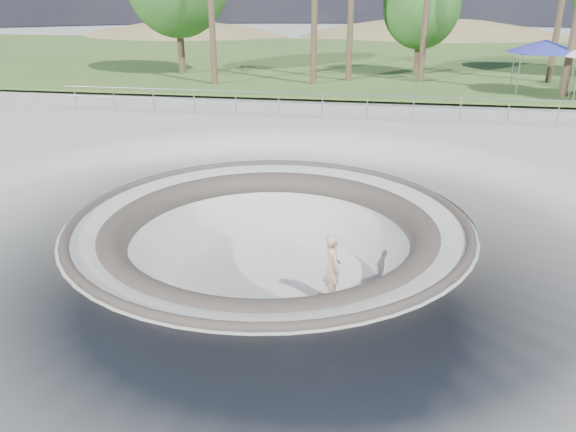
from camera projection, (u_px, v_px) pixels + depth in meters
The scene contains 9 objects.
ground at pixel (270, 219), 14.48m from camera, with size 180.00×180.00×0.00m, color #ABABA5.
skate_bowl at pixel (270, 282), 15.17m from camera, with size 14.00×14.00×4.10m.
grass_strip at pixel (353, 59), 45.44m from camera, with size 180.00×36.00×0.12m.
distant_hills at pixel (393, 98), 68.73m from camera, with size 103.20×45.00×28.60m.
safety_railing at pixel (322, 104), 25.17m from camera, with size 25.00×0.06×1.03m.
skateboard at pixel (331, 299), 14.32m from camera, with size 0.88×0.57×0.09m.
skater at pixel (332, 267), 13.97m from camera, with size 0.65×0.43×1.79m, color tan.
canopy_blue at pixel (545, 46), 29.43m from camera, with size 5.46×5.46×2.77m.
bushy_tree_mid at pixel (422, 6), 35.10m from camera, with size 4.81×4.37×6.94m.
Camera 1 is at (2.72, -13.11, 5.54)m, focal length 35.00 mm.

